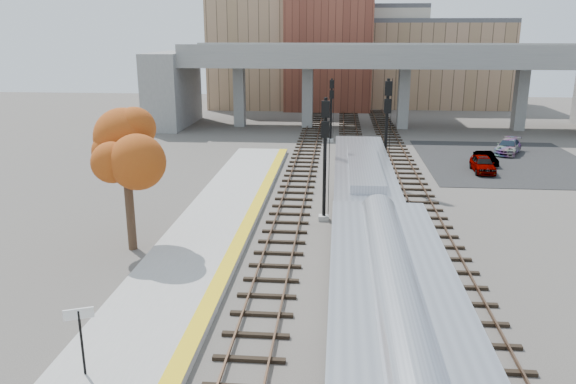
% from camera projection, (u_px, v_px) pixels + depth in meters
% --- Properties ---
extents(ground, '(160.00, 160.00, 0.00)m').
position_uv_depth(ground, '(343.00, 308.00, 22.67)').
color(ground, '#47423D').
rests_on(ground, ground).
extents(platform, '(4.50, 60.00, 0.35)m').
position_uv_depth(platform, '(168.00, 297.00, 23.24)').
color(platform, '#9E9E99').
rests_on(platform, ground).
extents(yellow_strip, '(0.70, 60.00, 0.01)m').
position_uv_depth(yellow_strip, '(213.00, 294.00, 23.03)').
color(yellow_strip, yellow).
rests_on(yellow_strip, platform).
extents(tracks, '(10.70, 95.00, 0.25)m').
position_uv_depth(tracks, '(357.00, 212.00, 34.54)').
color(tracks, black).
rests_on(tracks, ground).
extents(overpass, '(54.00, 12.00, 9.50)m').
position_uv_depth(overpass, '(386.00, 77.00, 63.75)').
color(overpass, slate).
rests_on(overpass, ground).
extents(buildings_far, '(43.00, 21.00, 20.60)m').
position_uv_depth(buildings_far, '(351.00, 52.00, 84.16)').
color(buildings_far, '#A07B5D').
rests_on(buildings_far, ground).
extents(parking_lot, '(14.00, 18.00, 0.04)m').
position_uv_depth(parking_lot, '(505.00, 161.00, 48.28)').
color(parking_lot, black).
rests_on(parking_lot, ground).
extents(locomotive, '(3.02, 19.05, 4.10)m').
position_uv_depth(locomotive, '(363.00, 200.00, 29.28)').
color(locomotive, '#A8AAB2').
rests_on(locomotive, ground).
extents(signal_mast_near, '(0.60, 0.64, 7.23)m').
position_uv_depth(signal_mast_near, '(325.00, 161.00, 32.17)').
color(signal_mast_near, '#9E9E99').
rests_on(signal_mast_near, ground).
extents(signal_mast_mid, '(0.60, 0.64, 7.68)m').
position_uv_depth(signal_mast_mid, '(386.00, 133.00, 39.43)').
color(signal_mast_mid, '#9E9E99').
rests_on(signal_mast_mid, ground).
extents(signal_mast_far, '(0.60, 0.64, 6.33)m').
position_uv_depth(signal_mast_far, '(331.00, 112.00, 56.26)').
color(signal_mast_far, '#9E9E99').
rests_on(signal_mast_far, ground).
extents(station_sign, '(0.85, 0.39, 2.27)m').
position_uv_depth(station_sign, '(80.00, 328.00, 17.24)').
color(station_sign, black).
rests_on(station_sign, platform).
extents(tree, '(3.60, 3.60, 7.15)m').
position_uv_depth(tree, '(125.00, 148.00, 27.39)').
color(tree, '#382619').
rests_on(tree, ground).
extents(car_a, '(1.67, 3.91, 1.32)m').
position_uv_depth(car_a, '(483.00, 164.00, 44.35)').
color(car_a, '#99999E').
rests_on(car_a, parking_lot).
extents(car_b, '(1.47, 3.34, 1.07)m').
position_uv_depth(car_b, '(486.00, 158.00, 46.95)').
color(car_b, '#99999E').
rests_on(car_b, parking_lot).
extents(car_c, '(3.57, 4.86, 1.31)m').
position_uv_depth(car_c, '(508.00, 147.00, 51.14)').
color(car_c, '#99999E').
rests_on(car_c, parking_lot).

